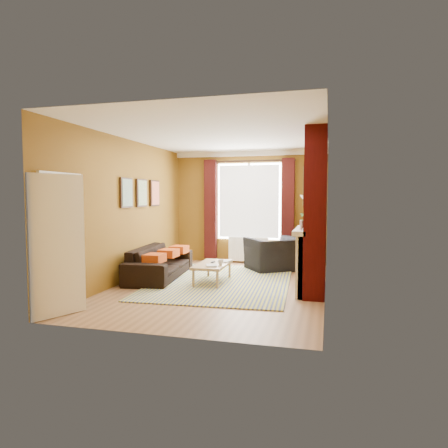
{
  "coord_description": "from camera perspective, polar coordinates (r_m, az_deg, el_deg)",
  "views": [
    {
      "loc": [
        1.94,
        -7.12,
        1.68
      ],
      "look_at": [
        0.0,
        0.25,
        1.15
      ],
      "focal_mm": 32.0,
      "sensor_mm": 36.0,
      "label": 1
    }
  ],
  "objects": [
    {
      "name": "ground",
      "position": [
        7.57,
        -0.49,
        -8.85
      ],
      "size": [
        5.5,
        5.5,
        0.0
      ],
      "primitive_type": "plane",
      "color": "#88603D",
      "rests_on": "ground"
    },
    {
      "name": "room_walls",
      "position": [
        7.52,
        4.68,
        1.68
      ],
      "size": [
        3.82,
        5.54,
        2.83
      ],
      "color": "brown",
      "rests_on": "ground"
    },
    {
      "name": "striped_rug",
      "position": [
        7.9,
        -0.3,
        -8.22
      ],
      "size": [
        2.79,
        3.73,
        0.02
      ],
      "rotation": [
        0.0,
        0.0,
        0.05
      ],
      "color": "#354B94",
      "rests_on": "ground"
    },
    {
      "name": "sofa",
      "position": [
        8.39,
        -9.12,
        -5.4
      ],
      "size": [
        1.08,
        2.27,
        0.64
      ],
      "primitive_type": "imported",
      "rotation": [
        0.0,
        0.0,
        1.67
      ],
      "color": "black",
      "rests_on": "ground"
    },
    {
      "name": "armchair",
      "position": [
        9.15,
        7.18,
        -4.28
      ],
      "size": [
        1.5,
        1.47,
        0.74
      ],
      "primitive_type": "imported",
      "rotation": [
        0.0,
        0.0,
        3.76
      ],
      "color": "black",
      "rests_on": "ground"
    },
    {
      "name": "coffee_table",
      "position": [
        7.79,
        -1.65,
        -5.95
      ],
      "size": [
        0.59,
        1.15,
        0.38
      ],
      "rotation": [
        0.0,
        0.0,
        0.02
      ],
      "color": "tan",
      "rests_on": "ground"
    },
    {
      "name": "wicker_stool",
      "position": [
        9.73,
        6.55,
        -4.84
      ],
      "size": [
        0.37,
        0.37,
        0.38
      ],
      "rotation": [
        0.0,
        0.0,
        0.22
      ],
      "color": "olive",
      "rests_on": "ground"
    },
    {
      "name": "floor_lamp",
      "position": [
        9.29,
        11.54,
        1.85
      ],
      "size": [
        0.26,
        0.26,
        1.71
      ],
      "rotation": [
        0.0,
        0.0,
        0.04
      ],
      "color": "black",
      "rests_on": "ground"
    },
    {
      "name": "book_a",
      "position": [
        7.48,
        -2.58,
        -5.95
      ],
      "size": [
        0.29,
        0.33,
        0.03
      ],
      "primitive_type": "imported",
      "rotation": [
        0.0,
        0.0,
        0.37
      ],
      "color": "#999999",
      "rests_on": "coffee_table"
    },
    {
      "name": "book_b",
      "position": [
        8.03,
        -0.53,
        -5.28
      ],
      "size": [
        0.24,
        0.3,
        0.02
      ],
      "primitive_type": "imported",
      "rotation": [
        0.0,
        0.0,
        -0.19
      ],
      "color": "#999999",
      "rests_on": "coffee_table"
    },
    {
      "name": "mug",
      "position": [
        7.59,
        -0.48,
        -5.5
      ],
      "size": [
        0.13,
        0.13,
        0.1
      ],
      "primitive_type": "imported",
      "rotation": [
        0.0,
        0.0,
        -0.27
      ],
      "color": "#999999",
      "rests_on": "coffee_table"
    },
    {
      "name": "tv_remote",
      "position": [
        7.88,
        -1.59,
        -5.46
      ],
      "size": [
        0.05,
        0.16,
        0.02
      ],
      "rotation": [
        0.0,
        0.0,
        0.0
      ],
      "color": "#262628",
      "rests_on": "coffee_table"
    }
  ]
}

